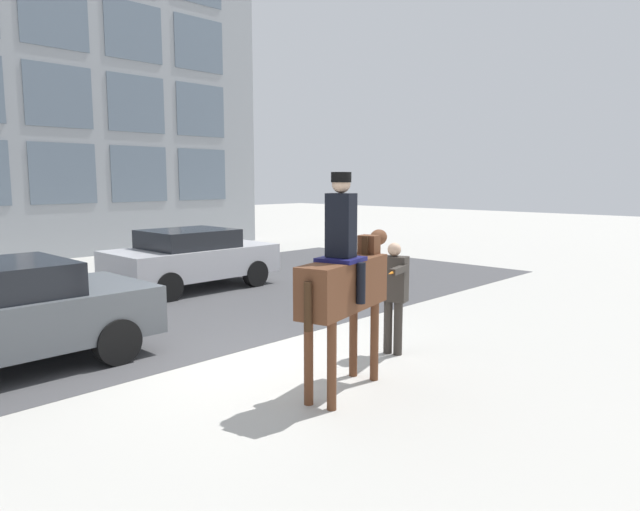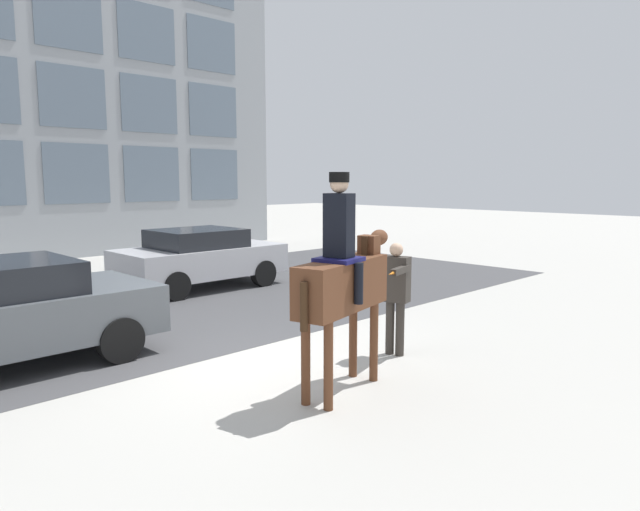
# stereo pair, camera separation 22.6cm
# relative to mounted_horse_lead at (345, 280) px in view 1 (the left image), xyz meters

# --- Properties ---
(ground_plane) EXTENTS (80.00, 80.00, 0.00)m
(ground_plane) POSITION_rel_mounted_horse_lead_xyz_m (-0.09, 1.73, -1.41)
(ground_plane) COLOR #B2AFA8
(road_surface) EXTENTS (21.53, 8.50, 0.01)m
(road_surface) POSITION_rel_mounted_horse_lead_xyz_m (-0.09, 6.48, -1.40)
(road_surface) COLOR #444447
(road_surface) RESTS_ON ground_plane
(mounted_horse_lead) EXTENTS (2.01, 0.79, 2.70)m
(mounted_horse_lead) POSITION_rel_mounted_horse_lead_xyz_m (0.00, 0.00, 0.00)
(mounted_horse_lead) COLOR #59331E
(mounted_horse_lead) RESTS_ON ground_plane
(pedestrian_bystander) EXTENTS (0.80, 0.61, 1.69)m
(pedestrian_bystander) POSITION_rel_mounted_horse_lead_xyz_m (1.62, 0.46, -0.41)
(pedestrian_bystander) COLOR #332D28
(pedestrian_bystander) RESTS_ON ground_plane
(street_car_far_lane) EXTENTS (3.93, 2.02, 1.43)m
(street_car_far_lane) POSITION_rel_mounted_horse_lead_xyz_m (2.50, 7.10, -0.65)
(street_car_far_lane) COLOR #B7B7BC
(street_car_far_lane) RESTS_ON ground_plane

